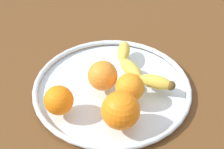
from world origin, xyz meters
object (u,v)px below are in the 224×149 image
(fruit_bowl, at_px, (112,87))
(orange_back_right, at_px, (103,76))
(orange_back_left, at_px, (131,87))
(orange_center, at_px, (121,110))
(banana, at_px, (138,68))
(orange_front_left, at_px, (59,100))

(fruit_bowl, bearing_deg, orange_back_right, -109.87)
(orange_back_left, distance_m, orange_center, 0.08)
(banana, bearing_deg, orange_back_left, -44.72)
(banana, distance_m, orange_back_right, 0.10)
(orange_back_right, distance_m, orange_center, 0.12)
(orange_center, xyz_separation_m, orange_front_left, (-0.11, -0.07, -0.01))
(banana, bearing_deg, orange_back_right, -90.07)
(orange_back_right, bearing_deg, orange_front_left, -90.43)
(orange_back_left, xyz_separation_m, orange_front_left, (-0.07, -0.14, -0.00))
(orange_front_left, bearing_deg, banana, 85.65)
(fruit_bowl, height_order, orange_front_left, orange_front_left)
(orange_back_left, bearing_deg, fruit_bowl, -177.00)
(fruit_bowl, distance_m, orange_center, 0.13)
(orange_back_right, bearing_deg, fruit_bowl, 70.13)
(banana, bearing_deg, orange_front_left, -85.29)
(orange_back_right, relative_size, orange_front_left, 1.08)
(orange_back_right, relative_size, orange_center, 0.86)
(orange_back_right, height_order, orange_center, orange_center)
(orange_back_left, bearing_deg, banana, 126.22)
(fruit_bowl, distance_m, banana, 0.08)
(fruit_bowl, height_order, orange_back_right, orange_back_right)
(banana, height_order, orange_center, orange_center)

